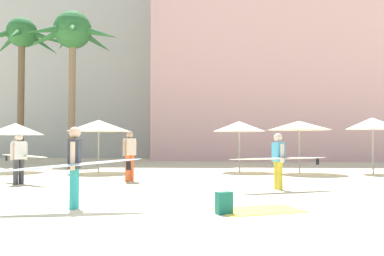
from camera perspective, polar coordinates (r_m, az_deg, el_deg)
The scene contains 16 objects.
ground at distance 7.01m, azimuth -6.70°, elevation -13.18°, with size 120.00×120.00×0.00m, color beige.
hotel_pink at distance 34.52m, azimuth 11.25°, elevation 7.93°, with size 18.40×11.03×14.55m, color beige.
hotel_tower_gray at distance 42.98m, azimuth -15.59°, elevation 13.71°, with size 18.51×11.07×25.85m, color #BCB7AD.
palm_tree_far_left at distance 28.96m, azimuth -22.97°, elevation 11.05°, with size 5.91×5.97×9.46m.
palm_tree_left at distance 26.73m, azimuth -16.62°, elevation 12.32°, with size 6.20×5.77×9.51m.
cafe_umbrella_0 at distance 20.02m, azimuth -23.73°, elevation -0.14°, with size 2.54×2.54×2.22m.
cafe_umbrella_1 at distance 18.41m, azimuth -13.08°, elevation 0.32°, with size 2.79×2.79×2.34m.
cafe_umbrella_2 at distance 18.51m, azimuth 6.70°, elevation 0.23°, with size 2.42×2.42×2.31m.
cafe_umbrella_3 at distance 18.92m, azimuth 24.20°, elevation 0.60°, with size 2.25×2.25×2.41m.
cafe_umbrella_4 at distance 18.08m, azimuth 14.94°, elevation 0.34°, with size 2.75×2.75×2.27m.
beach_towel at distance 8.24m, azimuth 9.43°, elevation -11.42°, with size 1.64×1.00×0.01m, color #F4CC4C.
backpack at distance 7.75m, azimuth 4.52°, elevation -10.59°, with size 0.35×0.33×0.42m.
person_mid_left at distance 8.53m, azimuth -16.59°, elevation -4.94°, with size 2.90×1.18×1.68m.
person_mid_right at distance 11.68m, azimuth 12.19°, elevation -4.27°, with size 2.99×1.51×1.61m.
person_far_left at distance 14.20m, azimuth -23.10°, elevation -3.69°, with size 2.44×1.67×1.64m.
person_far_right at distance 13.99m, azimuth -8.84°, elevation -3.61°, with size 0.42×0.55×1.74m.
Camera 1 is at (1.38, -6.74, 1.37)m, focal length 37.65 mm.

